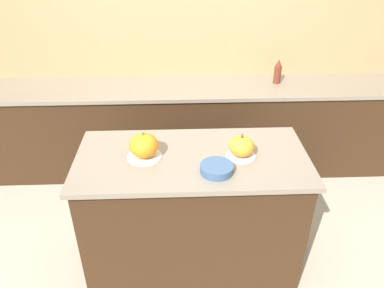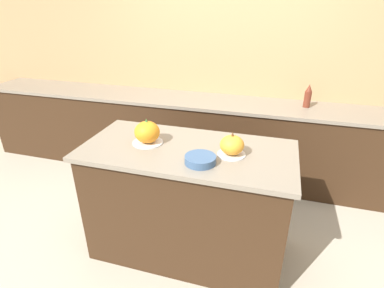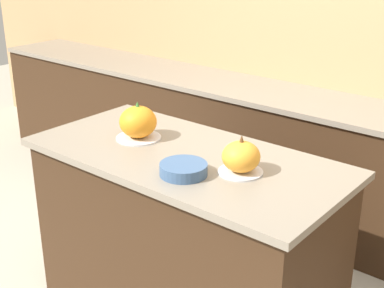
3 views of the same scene
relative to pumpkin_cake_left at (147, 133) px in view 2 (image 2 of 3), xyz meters
name	(u,v)px [view 2 (image 2 of 3)]	position (x,y,z in m)	size (l,w,h in m)	color
ground_plane	(188,247)	(0.31, -0.01, -1.03)	(12.00, 12.00, 0.00)	#BCB29E
wall_back	(228,65)	(0.31, 1.59, 0.22)	(8.00, 0.06, 2.50)	tan
kitchen_island	(188,202)	(0.31, -0.01, -0.56)	(1.55, 0.75, 0.95)	#382314
back_counter	(220,139)	(0.31, 1.26, -0.57)	(6.00, 0.60, 0.92)	#382314
pumpkin_cake_left	(147,133)	(0.00, 0.00, 0.00)	(0.23, 0.23, 0.20)	silver
pumpkin_cake_right	(232,146)	(0.64, -0.02, -0.01)	(0.20, 0.20, 0.18)	silver
bottle_tall	(308,96)	(1.20, 1.33, 0.00)	(0.07, 0.07, 0.24)	maroon
mixing_bowl	(200,160)	(0.46, -0.19, -0.06)	(0.21, 0.21, 0.05)	#3D5B84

